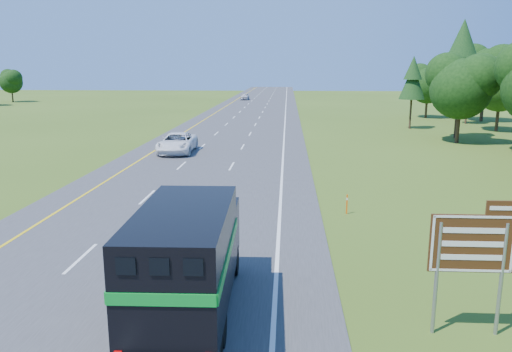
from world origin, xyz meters
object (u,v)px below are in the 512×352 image
Objects in this scene: horse_truck at (188,258)px; far_car at (245,97)px; exit_sign at (473,249)px; white_suv at (177,143)px.

horse_truck reaches higher than far_car.
far_car is 99.08m from exit_sign.
exit_sign is at bearing -64.98° from white_suv.
exit_sign is at bearing -79.15° from far_car.
horse_truck is 2.06× the size of exit_sign.
white_suv reaches higher than far_car.
white_suv is at bearing -87.22° from far_car.
exit_sign is (14.01, -28.18, 1.55)m from white_suv.
exit_sign is at bearing -4.21° from horse_truck.
exit_sign reaches higher than horse_truck.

